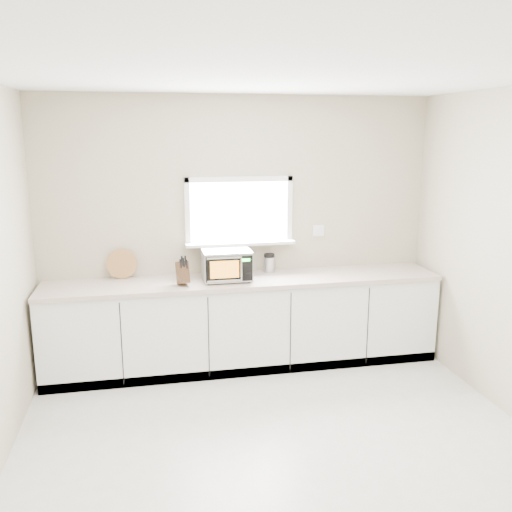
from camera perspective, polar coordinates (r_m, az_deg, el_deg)
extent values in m
plane|color=beige|center=(4.22, 3.20, -20.62)|extent=(4.00, 4.00, 0.00)
cube|color=#B3A68E|center=(5.57, -1.80, 2.72)|extent=(4.00, 0.02, 2.70)
cube|color=white|center=(5.52, -1.79, 4.74)|extent=(1.00, 0.02, 0.60)
cube|color=white|center=(5.51, -1.65, 1.35)|extent=(1.12, 0.16, 0.03)
cube|color=white|center=(5.47, -1.78, 8.09)|extent=(1.10, 0.04, 0.05)
cube|color=white|center=(5.56, -1.74, 1.40)|extent=(1.10, 0.04, 0.05)
cube|color=white|center=(5.45, -7.23, 4.53)|extent=(0.05, 0.04, 0.70)
cube|color=white|center=(5.62, 3.54, 4.86)|extent=(0.05, 0.04, 0.70)
cube|color=white|center=(5.76, 6.59, 2.69)|extent=(0.12, 0.01, 0.12)
cube|color=silver|center=(5.52, -1.21, -7.16)|extent=(3.92, 0.60, 0.88)
cube|color=beige|center=(5.37, -1.21, -2.58)|extent=(3.92, 0.64, 0.04)
cylinder|color=black|center=(5.17, -5.01, -2.95)|extent=(0.02, 0.02, 0.01)
cylinder|color=black|center=(5.43, -5.35, -2.16)|extent=(0.02, 0.02, 0.01)
cylinder|color=black|center=(5.22, -0.76, -2.72)|extent=(0.02, 0.02, 0.01)
cylinder|color=black|center=(5.48, -1.30, -1.96)|extent=(0.02, 0.02, 0.01)
cube|color=#AAACB1|center=(5.29, -3.12, -0.91)|extent=(0.46, 0.35, 0.28)
cube|color=black|center=(5.11, -2.82, -1.39)|extent=(0.44, 0.01, 0.24)
cube|color=#FF9F26|center=(5.10, -3.32, -1.43)|extent=(0.27, 0.00, 0.17)
cylinder|color=silver|center=(5.10, -1.54, -1.40)|extent=(0.02, 0.02, 0.22)
cube|color=black|center=(5.13, -1.07, -1.31)|extent=(0.11, 0.01, 0.24)
cube|color=#19FF33|center=(5.11, -1.07, -0.42)|extent=(0.08, 0.00, 0.03)
cube|color=silver|center=(5.25, -3.14, 0.60)|extent=(0.46, 0.35, 0.01)
cube|color=#4A311A|center=(5.16, -7.73, -1.72)|extent=(0.13, 0.22, 0.24)
cube|color=black|center=(5.08, -7.94, -0.81)|extent=(0.02, 0.04, 0.09)
cube|color=black|center=(5.09, -7.64, -0.67)|extent=(0.02, 0.04, 0.09)
cube|color=black|center=(5.10, -7.32, -0.85)|extent=(0.02, 0.04, 0.09)
cube|color=black|center=(5.08, -7.80, -0.48)|extent=(0.02, 0.04, 0.09)
cube|color=black|center=(5.09, -7.43, -0.45)|extent=(0.02, 0.04, 0.09)
cylinder|color=#B18744|center=(5.50, -13.95, -0.79)|extent=(0.30, 0.07, 0.30)
cylinder|color=#AAACB1|center=(5.59, 1.40, -0.90)|extent=(0.11, 0.11, 0.16)
cylinder|color=black|center=(5.57, 1.41, 0.09)|extent=(0.11, 0.11, 0.04)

